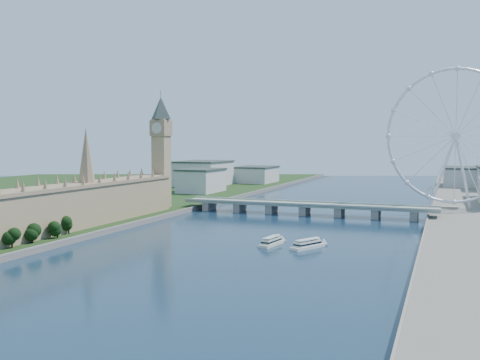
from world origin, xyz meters
The scene contains 8 objects.
ground centered at (0.00, 0.00, 0.00)m, with size 2000.00×2000.00×0.00m, color #1C3E50.
parliament_range centered at (-128.00, 170.00, 18.48)m, with size 24.00×200.00×70.00m.
big_ben centered at (-128.00, 278.00, 66.57)m, with size 20.02×20.02×110.00m.
westminster_bridge centered at (0.00, 300.00, 6.63)m, with size 220.00×22.00×9.50m.
london_eye centered at (119.98, 355.08, 67.52)m, with size 113.60×39.12×124.30m.
city_skyline centered at (39.22, 560.08, 16.96)m, with size 505.00×280.00×32.00m.
tour_boat_near centered at (15.47, 157.29, 0.00)m, with size 6.60×26.01×5.71m, color beige, non-canonical shape.
tour_boat_far centered at (38.13, 155.92, 0.00)m, with size 6.89×27.10×5.96m, color silver, non-canonical shape.
Camera 1 is at (112.63, -147.28, 61.96)m, focal length 40.00 mm.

